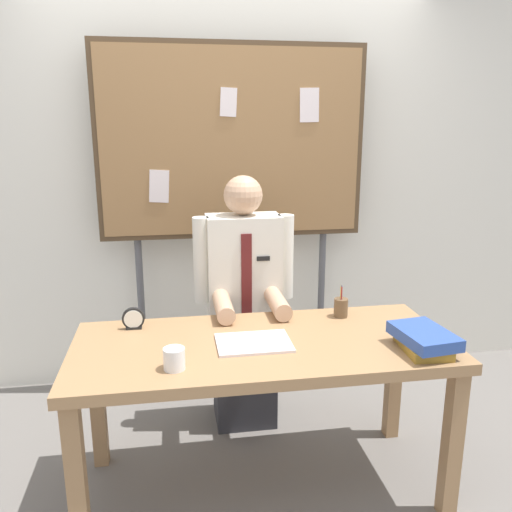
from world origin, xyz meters
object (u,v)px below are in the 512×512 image
object	(u,v)px
book_stack	(424,340)
pen_holder	(341,307)
desk	(262,361)
desk_clock	(133,319)
open_notebook	(254,343)
person	(244,312)
coffee_mug	(174,359)
bulletin_board	(233,147)

from	to	relation	value
book_stack	pen_holder	bearing A→B (deg)	116.55
desk	desk_clock	xyz separation A→B (m)	(-0.58, 0.25, 0.14)
desk	open_notebook	world-z (taller)	open_notebook
person	open_notebook	bearing A→B (deg)	-94.05
person	book_stack	distance (m)	1.05
coffee_mug	pen_holder	size ratio (longest dim) A/B	0.55
desk_clock	pen_holder	bearing A→B (deg)	-0.23
person	book_stack	bearing A→B (deg)	-50.25
bulletin_board	open_notebook	world-z (taller)	bulletin_board
book_stack	open_notebook	size ratio (longest dim) A/B	0.95
desk	desk_clock	distance (m)	0.64
open_notebook	desk_clock	distance (m)	0.60
desk	bulletin_board	distance (m)	1.39
open_notebook	person	bearing A→B (deg)	85.95
coffee_mug	pen_holder	world-z (taller)	pen_holder
bulletin_board	coffee_mug	world-z (taller)	bulletin_board
person	open_notebook	xyz separation A→B (m)	(-0.04, -0.62, 0.09)
desk_clock	coffee_mug	size ratio (longest dim) A/B	1.19
book_stack	desk_clock	size ratio (longest dim) A/B	2.96
person	desk_clock	world-z (taller)	person
bulletin_board	book_stack	world-z (taller)	bulletin_board
bulletin_board	desk_clock	xyz separation A→B (m)	(-0.58, -0.81, -0.76)
person	bulletin_board	world-z (taller)	bulletin_board
person	pen_holder	size ratio (longest dim) A/B	8.96
desk	person	size ratio (longest dim) A/B	1.18
bulletin_board	open_notebook	bearing A→B (deg)	-92.32
book_stack	person	bearing A→B (deg)	129.75
bulletin_board	desk_clock	distance (m)	1.26
desk	book_stack	xyz separation A→B (m)	(0.67, -0.20, 0.14)
desk	book_stack	distance (m)	0.71
person	open_notebook	world-z (taller)	person
desk	open_notebook	size ratio (longest dim) A/B	5.15
desk	coffee_mug	distance (m)	0.46
coffee_mug	person	bearing A→B (deg)	64.00
person	coffee_mug	xyz separation A→B (m)	(-0.39, -0.80, 0.13)
bulletin_board	desk_clock	world-z (taller)	bulletin_board
open_notebook	coffee_mug	distance (m)	0.40
open_notebook	coffee_mug	xyz separation A→B (m)	(-0.35, -0.19, 0.04)
bulletin_board	open_notebook	size ratio (longest dim) A/B	6.60
person	coffee_mug	size ratio (longest dim) A/B	16.20
book_stack	coffee_mug	size ratio (longest dim) A/B	3.52
desk_clock	pen_holder	xyz separation A→B (m)	(1.02, -0.00, 0.00)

